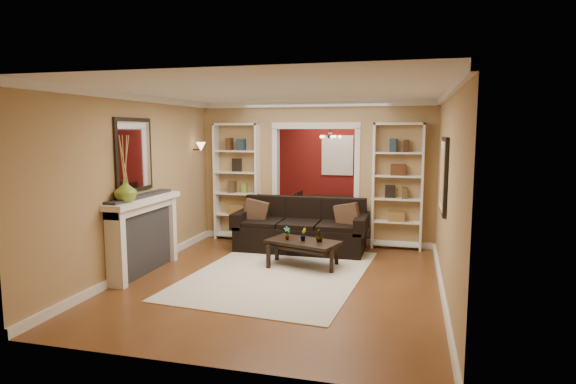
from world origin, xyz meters
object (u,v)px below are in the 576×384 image
(bookshelf_right, at_px, (398,186))
(bookshelf_left, at_px, (237,182))
(coffee_table, at_px, (303,254))
(fireplace, at_px, (145,236))
(dining_table, at_px, (329,213))
(sofa, at_px, (301,225))

(bookshelf_right, bearing_deg, bookshelf_left, 180.00)
(coffee_table, bearing_deg, fireplace, -140.40)
(dining_table, bearing_deg, bookshelf_left, 138.54)
(dining_table, bearing_deg, fireplace, 153.97)
(sofa, bearing_deg, fireplace, -135.25)
(sofa, xyz_separation_m, dining_table, (0.13, 2.34, -0.16))
(coffee_table, relative_size, bookshelf_left, 0.49)
(coffee_table, relative_size, fireplace, 0.66)
(coffee_table, bearing_deg, bookshelf_right, 66.65)
(bookshelf_left, xyz_separation_m, bookshelf_right, (3.10, 0.00, 0.00))
(bookshelf_right, relative_size, dining_table, 1.33)
(fireplace, xyz_separation_m, dining_table, (2.10, 4.29, -0.28))
(bookshelf_right, distance_m, dining_table, 2.49)
(coffee_table, height_order, bookshelf_left, bookshelf_left)
(bookshelf_left, xyz_separation_m, fireplace, (-0.54, -2.53, -0.57))
(coffee_table, relative_size, bookshelf_right, 0.49)
(bookshelf_left, distance_m, bookshelf_right, 3.10)
(sofa, relative_size, bookshelf_right, 1.04)
(fireplace, bearing_deg, coffee_table, 22.15)
(sofa, height_order, dining_table, sofa)
(coffee_table, xyz_separation_m, dining_table, (-0.15, 3.38, 0.09))
(coffee_table, bearing_deg, bookshelf_left, 153.99)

